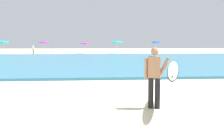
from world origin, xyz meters
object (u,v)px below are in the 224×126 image
object	(u,v)px
beach_umbrella_2	(85,43)
beachgoer_near_row_left	(33,49)
beach_umbrella_1	(44,42)
beach_umbrella_3	(117,42)
surfer_with_board	(163,73)
beach_umbrella_0	(3,42)
beach_umbrella_4	(156,42)

from	to	relation	value
beach_umbrella_2	beachgoer_near_row_left	bearing A→B (deg)	-179.16
beach_umbrella_1	beach_umbrella_3	bearing A→B (deg)	0.98
surfer_with_board	beach_umbrella_2	world-z (taller)	beach_umbrella_2
beach_umbrella_0	beach_umbrella_4	bearing A→B (deg)	3.38
beach_umbrella_0	beachgoer_near_row_left	bearing A→B (deg)	-2.77
beach_umbrella_2	beach_umbrella_4	bearing A→B (deg)	7.45
surfer_with_board	beach_umbrella_3	bearing A→B (deg)	86.30
beach_umbrella_2	beach_umbrella_3	distance (m)	5.96
surfer_with_board	beach_umbrella_0	world-z (taller)	beach_umbrella_0
beach_umbrella_0	beach_umbrella_2	size ratio (longest dim) A/B	1.15
beach_umbrella_1	beachgoer_near_row_left	distance (m)	2.40
surfer_with_board	beachgoer_near_row_left	world-z (taller)	surfer_with_board
beach_umbrella_2	beach_umbrella_4	size ratio (longest dim) A/B	0.86
surfer_with_board	beach_umbrella_4	xyz separation A→B (m)	(10.07, 39.40, 0.97)
beach_umbrella_2	beachgoer_near_row_left	world-z (taller)	beach_umbrella_2
beach_umbrella_3	beach_umbrella_4	size ratio (longest dim) A/B	0.98
beach_umbrella_3	beachgoer_near_row_left	world-z (taller)	beach_umbrella_3
beach_umbrella_1	beach_umbrella_2	world-z (taller)	beach_umbrella_1
beach_umbrella_1	beach_umbrella_4	size ratio (longest dim) A/B	0.95
beach_umbrella_3	beach_umbrella_4	bearing A→B (deg)	2.52
beach_umbrella_1	beach_umbrella_3	xyz separation A→B (m)	(13.24, 0.23, 0.06)
beach_umbrella_2	beach_umbrella_4	xyz separation A→B (m)	(13.33, 1.74, 0.20)
beachgoer_near_row_left	beach_umbrella_2	bearing A→B (deg)	0.84
beach_umbrella_3	beachgoer_near_row_left	bearing A→B (deg)	-174.08
surfer_with_board	beach_umbrella_4	distance (m)	40.68
surfer_with_board	beach_umbrella_0	xyz separation A→B (m)	(-17.51, 37.77, 1.00)
beach_umbrella_0	beach_umbrella_3	distance (m)	20.08
beach_umbrella_0	beach_umbrella_4	world-z (taller)	beach_umbrella_4
beach_umbrella_4	beachgoer_near_row_left	world-z (taller)	beach_umbrella_4
surfer_with_board	beach_umbrella_3	world-z (taller)	beach_umbrella_3
surfer_with_board	beach_umbrella_1	world-z (taller)	beach_umbrella_1
beach_umbrella_1	beach_umbrella_3	distance (m)	13.25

